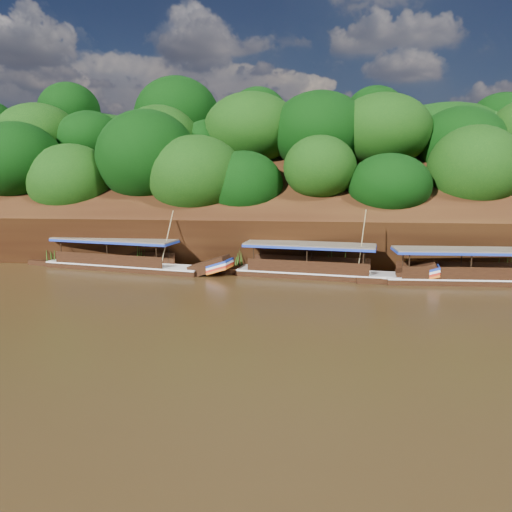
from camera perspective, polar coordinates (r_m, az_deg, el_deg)
The scene contains 6 objects.
ground at distance 27.38m, azimuth 6.05°, elevation -5.59°, with size 160.00×160.00×0.00m, color black.
riverbank at distance 49.43m, azimuth 6.20°, elevation 3.52°, with size 120.00×30.06×19.40m.
boat_0 at distance 35.50m, azimuth 25.00°, elevation -2.07°, with size 13.93×2.65×5.72m.
boat_1 at distance 34.23m, azimuth 8.36°, elevation -1.63°, with size 13.51×3.91×5.23m.
boat_2 at distance 37.65m, azimuth -13.91°, elevation -0.79°, with size 14.53×4.64×4.88m.
reeds at distance 36.46m, azimuth 1.97°, elevation -0.24°, with size 50.58×2.38×2.13m.
Camera 1 is at (-0.01, -26.41, 7.24)m, focal length 35.00 mm.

